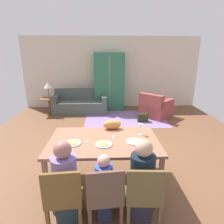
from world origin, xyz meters
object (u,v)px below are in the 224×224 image
object	(u,v)px
person_woman	(142,182)
plate_near_woman	(134,141)
plate_near_man	(73,143)
dining_chair_man	(64,196)
dining_table	(104,144)
wine_glass	(141,127)
armchair	(155,108)
book_lower	(54,98)
cat	(112,124)
side_table	(50,104)
handbag	(143,118)
table_lamp	(48,86)
person_man	(66,184)
plate_near_child	(104,144)
book_upper	(53,97)
couch	(81,104)
armoire	(109,82)
person_child	(104,189)
dining_chair_woman	(144,193)
dining_chair_child	(105,195)

from	to	relation	value
person_woman	plate_near_woman	bearing A→B (deg)	90.19
plate_near_man	dining_chair_man	size ratio (longest dim) A/B	0.29
dining_table	wine_glass	world-z (taller)	wine_glass
armchair	book_lower	distance (m)	3.49
cat	wine_glass	bearing A→B (deg)	-34.00
plate_near_woman	person_woman	size ratio (longest dim) A/B	0.23
side_table	dining_table	bearing A→B (deg)	-63.45
plate_near_woman	cat	xyz separation A→B (m)	(-0.32, 0.55, 0.08)
book_lower	wine_glass	bearing A→B (deg)	-57.35
side_table	handbag	world-z (taller)	side_table
dining_table	table_lamp	bearing A→B (deg)	116.55
person_man	plate_near_man	bearing A→B (deg)	89.74
cat	handbag	xyz separation A→B (m)	(1.06, 2.48, -0.71)
plate_near_child	wine_glass	distance (m)	0.72
dining_table	book_upper	world-z (taller)	dining_table
wine_glass	handbag	size ratio (longest dim) A/B	0.58
plate_near_child	side_table	size ratio (longest dim) A/B	0.43
couch	armoire	distance (m)	1.35
person_woman	person_child	bearing A→B (deg)	-179.37
plate_near_child	side_table	bearing A→B (deg)	115.51
plate_near_woman	couch	distance (m)	4.41
book_lower	person_child	bearing A→B (deg)	-69.33
dining_chair_woman	book_lower	world-z (taller)	dining_chair_woman
couch	armchair	xyz separation A→B (m)	(2.59, -0.70, 0.02)
plate_near_child	person_child	distance (m)	0.65
dining_chair_child	person_child	xyz separation A→B (m)	(-0.01, 0.17, -0.06)
person_man	armoire	xyz separation A→B (m)	(0.67, 5.20, 0.54)
armchair	book_upper	size ratio (longest dim) A/B	5.49
side_table	book_upper	world-z (taller)	book_upper
plate_near_woman	plate_near_child	bearing A→B (deg)	-170.31
plate_near_child	table_lamp	xyz separation A→B (m)	(-1.91, 4.00, 0.24)
plate_near_child	dining_chair_child	size ratio (longest dim) A/B	0.29
dining_table	armchair	size ratio (longest dim) A/B	1.41
plate_near_man	armchair	distance (m)	4.16
person_woman	table_lamp	world-z (taller)	table_lamp
person_child	book_lower	size ratio (longest dim) A/B	4.20
table_lamp	book_lower	distance (m)	0.45
cat	couch	bearing A→B (deg)	101.71
wine_glass	armoire	size ratio (longest dim) A/B	0.09
wine_glass	dining_chair_woman	xyz separation A→B (m)	(-0.15, -1.09, -0.40)
person_woman	book_lower	bearing A→B (deg)	115.70
plate_near_woman	person_woman	xyz separation A→B (m)	(0.00, -0.63, -0.26)
wine_glass	dining_chair_woman	world-z (taller)	wine_glass
plate_near_child	armchair	xyz separation A→B (m)	(1.72, 3.57, -0.45)
plate_near_man	dining_chair_man	bearing A→B (deg)	-89.55
person_woman	couch	size ratio (longest dim) A/B	0.58
handbag	table_lamp	bearing A→B (deg)	163.93
dining_chair_child	side_table	xyz separation A→B (m)	(-1.92, 4.73, -0.11)
plate_near_child	wine_glass	size ratio (longest dim) A/B	1.34
dining_chair_child	book_upper	size ratio (longest dim) A/B	3.95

